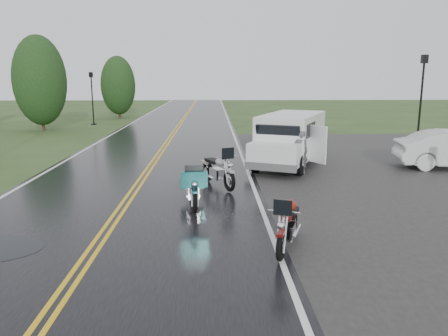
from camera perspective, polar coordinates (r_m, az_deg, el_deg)
The scene contains 12 objects.
ground at distance 11.02m, azimuth -14.54°, elevation -7.31°, with size 120.00×120.00×0.00m, color #2D471E.
road at distance 20.60m, azimuth -8.42°, elevation 1.81°, with size 8.00×100.00×0.04m, color black.
parking_pad at distance 17.73m, azimuth 27.24°, elevation -1.00°, with size 14.00×24.00×0.03m, color black.
motorcycle_red at distance 8.49m, azimuth 7.48°, elevation -8.62°, with size 0.72×1.98×1.17m, color #5A0C0A, non-canonical shape.
motorcycle_teal at distance 11.28m, azimuth -3.85°, elevation -3.14°, with size 0.78×2.14×1.27m, color #053738, non-canonical shape.
motorcycle_silver at distance 13.39m, azimuth 0.71°, elevation -0.57°, with size 0.82×2.27×1.34m, color #95979C, non-canonical shape.
van_white at distance 16.36m, azimuth 4.22°, elevation 3.06°, with size 2.03×5.42×2.13m, color white, non-canonical shape.
person_at_van at distance 16.07m, azimuth 9.92°, elevation 1.89°, with size 0.60×0.39×1.65m, color #4F4F54.
lamp_post_far_left at distance 34.69m, azimuth -16.82°, elevation 8.70°, with size 0.34×0.34×3.97m, color black, non-canonical shape.
lamp_post_far_right at distance 26.50m, azimuth 24.34°, elevation 8.26°, with size 0.41×0.41×4.79m, color black, non-canonical shape.
tree_left_mid at distance 31.81m, azimuth -22.86°, elevation 9.32°, with size 3.44×3.44×5.37m, color #1E3D19, non-canonical shape.
tree_left_far at distance 39.81m, azimuth -13.62°, elevation 9.65°, with size 2.99×2.99×4.60m, color #1E3D19, non-canonical shape.
Camera 1 is at (2.47, -10.15, 3.52)m, focal length 35.00 mm.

